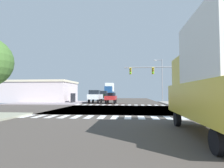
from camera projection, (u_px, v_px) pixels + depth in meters
ground at (118, 109)px, 21.48m from camera, size 90.00×90.00×0.05m
sidewalk_corner_ne at (198, 103)px, 32.10m from camera, size 12.00×12.00×0.14m
sidewalk_corner_nw at (53, 103)px, 34.72m from camera, size 12.00×12.00×0.14m
crosswalk_near at (108, 117)px, 14.25m from camera, size 13.50×2.00×0.01m
crosswalk_far at (120, 105)px, 28.76m from camera, size 13.50×2.00×0.01m
traffic_signal_mast at (156, 75)px, 28.26m from camera, size 8.00×0.55×6.15m
street_lamp at (161, 77)px, 38.69m from camera, size 1.78×0.32×8.80m
bank_building at (38, 91)px, 38.78m from camera, size 15.94×9.43×4.30m
box_truck_crossing_1 at (109, 91)px, 56.33m from camera, size 2.40×7.20×4.85m
box_truck_queued_2 at (216, 76)px, 7.77m from camera, size 2.40×7.20×4.85m
pickup_leading_1 at (104, 95)px, 44.60m from camera, size 2.00×5.10×2.35m
pickup_trailing_2 at (95, 96)px, 34.07m from camera, size 2.00×5.10×2.35m
sedan_middle_3 at (111, 97)px, 32.68m from camera, size 1.80×4.30×1.88m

